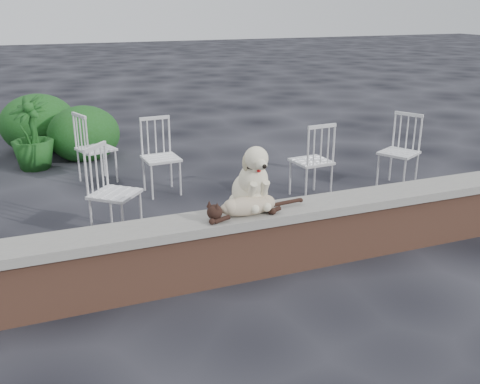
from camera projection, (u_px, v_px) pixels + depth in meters
name	position (u px, v px, depth m)	size (l,w,h in m)	color
ground	(265.00, 270.00, 4.88)	(60.00, 60.00, 0.00)	black
brick_wall	(266.00, 245.00, 4.80)	(6.00, 0.30, 0.50)	brown
capstone	(266.00, 214.00, 4.70)	(6.20, 0.40, 0.08)	slate
dog	(250.00, 176.00, 4.64)	(0.39, 0.51, 0.59)	beige
cat	(248.00, 205.00, 4.54)	(1.10, 0.26, 0.19)	tan
chair_e	(96.00, 148.00, 7.13)	(0.56, 0.56, 0.94)	white
chair_d	(399.00, 151.00, 6.95)	(0.56, 0.56, 0.94)	white
chair_b	(161.00, 157.00, 6.70)	(0.56, 0.56, 0.94)	white
chair_a	(115.00, 192.00, 5.46)	(0.56, 0.56, 0.94)	white
chair_c	(311.00, 160.00, 6.57)	(0.56, 0.56, 0.94)	white
potted_plant_b	(31.00, 133.00, 7.69)	(0.58, 0.58, 1.04)	#184814
shrubbery	(28.00, 134.00, 8.20)	(3.27, 2.18, 0.96)	#184814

